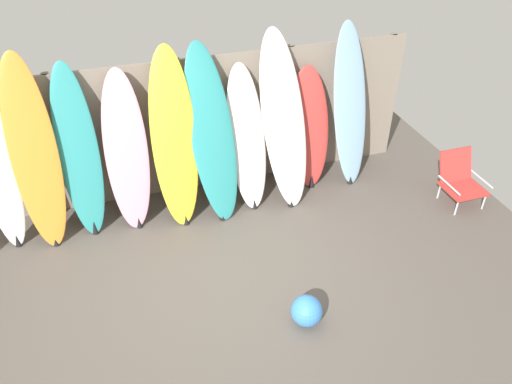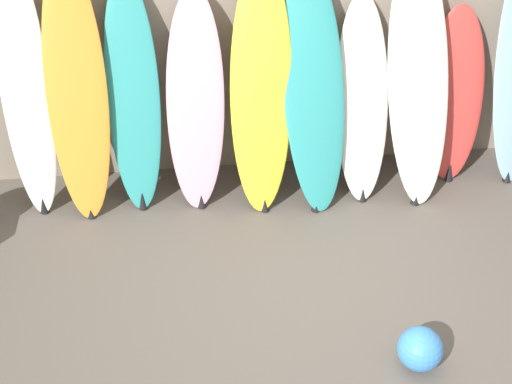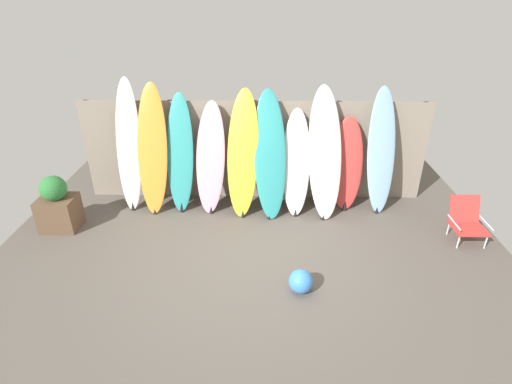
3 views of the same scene
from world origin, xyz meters
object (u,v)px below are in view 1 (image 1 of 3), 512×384
(surfboard_red_8, at_px, (309,129))
(surfboard_teal_5, at_px, (212,135))
(surfboard_pink_3, at_px, (126,153))
(surfboard_white_7, at_px, (284,121))
(beach_chair, at_px, (460,178))
(surfboard_white_6, at_px, (247,139))
(beach_ball, at_px, (307,311))
(surfboard_yellow_4, at_px, (174,140))
(surfboard_skyblue_9, at_px, (350,107))
(surfboard_orange_1, at_px, (34,156))
(surfboard_teal_2, at_px, (79,154))

(surfboard_red_8, bearing_deg, surfboard_teal_5, -173.06)
(surfboard_pink_3, xyz_separation_m, surfboard_red_8, (2.34, 0.09, -0.13))
(surfboard_white_7, distance_m, beach_chair, 2.40)
(surfboard_white_6, bearing_deg, beach_ball, -91.66)
(beach_ball, bearing_deg, surfboard_yellow_4, 111.10)
(surfboard_white_6, xyz_separation_m, beach_ball, (-0.06, -2.22, -0.70))
(surfboard_red_8, distance_m, surfboard_skyblue_9, 0.60)
(surfboard_orange_1, relative_size, surfboard_pink_3, 1.16)
(surfboard_yellow_4, bearing_deg, beach_ball, -68.90)
(beach_chair, bearing_deg, surfboard_teal_2, 169.76)
(surfboard_pink_3, xyz_separation_m, surfboard_teal_5, (1.01, -0.07, 0.10))
(surfboard_red_8, height_order, beach_ball, surfboard_red_8)
(surfboard_teal_2, xyz_separation_m, surfboard_white_6, (1.98, -0.06, -0.12))
(surfboard_red_8, bearing_deg, surfboard_orange_1, -178.41)
(surfboard_pink_3, bearing_deg, surfboard_yellow_4, -6.50)
(surfboard_skyblue_9, relative_size, beach_chair, 3.22)
(surfboard_white_6, height_order, surfboard_skyblue_9, surfboard_skyblue_9)
(surfboard_orange_1, relative_size, surfboard_red_8, 1.34)
(surfboard_skyblue_9, distance_m, beach_chair, 1.68)
(surfboard_white_7, distance_m, surfboard_skyblue_9, 0.97)
(surfboard_teal_2, distance_m, surfboard_white_7, 2.44)
(surfboard_red_8, bearing_deg, surfboard_yellow_4, -175.08)
(surfboard_orange_1, relative_size, beach_ball, 6.86)
(surfboard_pink_3, distance_m, beach_ball, 2.74)
(surfboard_pink_3, height_order, beach_ball, surfboard_pink_3)
(surfboard_pink_3, relative_size, surfboard_white_6, 1.07)
(beach_ball, bearing_deg, surfboard_orange_1, 136.74)
(surfboard_pink_3, bearing_deg, beach_ball, -57.99)
(surfboard_orange_1, xyz_separation_m, surfboard_teal_2, (0.45, 0.05, -0.09))
(surfboard_red_8, bearing_deg, surfboard_white_6, -173.73)
(surfboard_orange_1, height_order, surfboard_teal_5, surfboard_orange_1)
(beach_ball, bearing_deg, beach_chair, 26.17)
(surfboard_orange_1, relative_size, surfboard_white_7, 1.01)
(surfboard_pink_3, relative_size, surfboard_red_8, 1.16)
(surfboard_white_6, height_order, beach_chair, surfboard_white_6)
(surfboard_teal_2, distance_m, surfboard_teal_5, 1.53)
(surfboard_teal_2, relative_size, surfboard_white_7, 0.93)
(surfboard_teal_2, height_order, surfboard_white_6, surfboard_teal_2)
(surfboard_teal_5, height_order, surfboard_white_6, surfboard_teal_5)
(surfboard_teal_5, bearing_deg, surfboard_yellow_4, 178.89)
(surfboard_pink_3, bearing_deg, surfboard_teal_2, 174.57)
(surfboard_white_6, distance_m, surfboard_white_7, 0.51)
(surfboard_pink_3, relative_size, surfboard_teal_5, 0.90)
(surfboard_teal_5, distance_m, beach_chair, 3.23)
(surfboard_orange_1, height_order, surfboard_pink_3, surfboard_orange_1)
(surfboard_white_7, relative_size, beach_ball, 6.78)
(surfboard_orange_1, distance_m, surfboard_teal_5, 1.98)
(surfboard_teal_5, distance_m, surfboard_red_8, 1.36)
(surfboard_teal_2, height_order, surfboard_skyblue_9, surfboard_skyblue_9)
(surfboard_pink_3, relative_size, surfboard_skyblue_9, 0.89)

